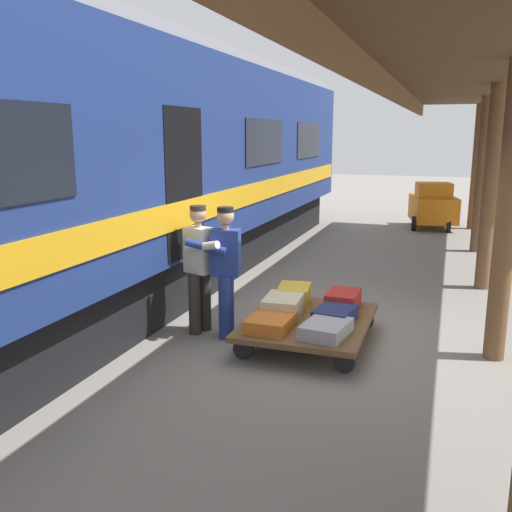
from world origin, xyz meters
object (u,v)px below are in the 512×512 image
at_px(suitcase_orange_carryall, 271,323).
at_px(suitcase_cream_canvas, 283,306).
at_px(suitcase_red_plastic, 343,301).
at_px(suitcase_navy_fabric, 335,315).
at_px(suitcase_gray_aluminum, 326,329).
at_px(porter_in_overalls, 224,267).
at_px(train_car, 89,173).
at_px(baggage_tug, 433,206).
at_px(porter_by_door, 200,265).
at_px(suitcase_yellow_case, 294,295).
at_px(luggage_cart, 309,322).

xyz_separation_m(suitcase_orange_carryall, suitcase_cream_canvas, (0.00, -0.53, 0.05)).
xyz_separation_m(suitcase_red_plastic, suitcase_navy_fabric, (0.00, 0.53, -0.03)).
bearing_deg(suitcase_cream_canvas, suitcase_gray_aluminum, 141.73).
xyz_separation_m(suitcase_orange_carryall, suitcase_gray_aluminum, (-0.67, 0.00, 0.00)).
height_order(suitcase_gray_aluminum, porter_in_overalls, porter_in_overalls).
relative_size(suitcase_orange_carryall, porter_in_overalls, 0.37).
relative_size(suitcase_gray_aluminum, suitcase_red_plastic, 1.12).
height_order(suitcase_cream_canvas, suitcase_navy_fabric, suitcase_cream_canvas).
distance_m(train_car, baggage_tug, 10.61).
relative_size(suitcase_gray_aluminum, porter_by_door, 0.37).
xyz_separation_m(suitcase_yellow_case, suitcase_red_plastic, (-0.67, 0.00, -0.01)).
distance_m(suitcase_yellow_case, baggage_tug, 9.35).
xyz_separation_m(suitcase_yellow_case, baggage_tug, (-1.48, -9.23, 0.18)).
distance_m(suitcase_red_plastic, porter_by_door, 1.95).
bearing_deg(train_car, suitcase_navy_fabric, 176.27).
height_order(luggage_cart, porter_in_overalls, porter_in_overalls).
xyz_separation_m(porter_in_overalls, porter_by_door, (0.35, -0.03, 0.00)).
relative_size(suitcase_navy_fabric, baggage_tug, 0.31).
height_order(suitcase_yellow_case, suitcase_cream_canvas, suitcase_yellow_case).
bearing_deg(suitcase_red_plastic, suitcase_cream_canvas, 38.27).
bearing_deg(luggage_cart, suitcase_navy_fabric, -180.00).
bearing_deg(luggage_cart, porter_in_overalls, 5.40).
bearing_deg(suitcase_cream_canvas, suitcase_navy_fabric, 180.00).
relative_size(train_car, luggage_cart, 10.20).
relative_size(luggage_cart, porter_by_door, 1.13).
bearing_deg(suitcase_orange_carryall, luggage_cart, -122.37).
bearing_deg(suitcase_navy_fabric, suitcase_yellow_case, -38.27).
height_order(suitcase_cream_canvas, baggage_tug, baggage_tug).
distance_m(suitcase_cream_canvas, porter_by_door, 1.22).
xyz_separation_m(suitcase_yellow_case, porter_by_door, (1.12, 0.61, 0.47)).
relative_size(suitcase_navy_fabric, porter_by_door, 0.34).
bearing_deg(suitcase_red_plastic, suitcase_gray_aluminum, 90.00).
xyz_separation_m(suitcase_red_plastic, baggage_tug, (-0.81, -9.23, 0.19)).
distance_m(suitcase_yellow_case, porter_in_overalls, 1.10).
distance_m(luggage_cart, baggage_tug, 9.84).
height_order(train_car, suitcase_red_plastic, train_car).
bearing_deg(porter_by_door, suitcase_gray_aluminum, 165.80).
height_order(luggage_cart, suitcase_yellow_case, suitcase_yellow_case).
bearing_deg(suitcase_gray_aluminum, suitcase_yellow_case, -57.63).
distance_m(suitcase_red_plastic, suitcase_cream_canvas, 0.85).
height_order(suitcase_yellow_case, baggage_tug, baggage_tug).
height_order(luggage_cart, porter_by_door, porter_by_door).
relative_size(train_car, suitcase_red_plastic, 34.57).
distance_m(suitcase_navy_fabric, porter_by_door, 1.86).
bearing_deg(porter_by_door, suitcase_orange_carryall, 157.96).
distance_m(train_car, luggage_cart, 3.75).
height_order(suitcase_orange_carryall, porter_by_door, porter_by_door).
height_order(suitcase_navy_fabric, porter_by_door, porter_by_door).
bearing_deg(train_car, porter_by_door, 170.36).
bearing_deg(porter_in_overalls, suitcase_red_plastic, -156.18).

